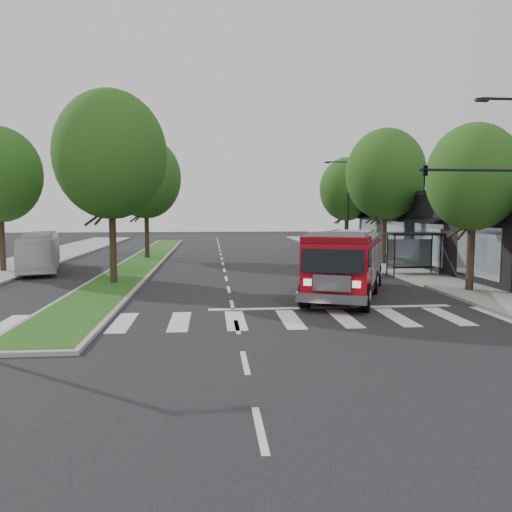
# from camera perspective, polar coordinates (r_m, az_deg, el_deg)

# --- Properties ---
(ground) EXTENTS (140.00, 140.00, 0.00)m
(ground) POSITION_cam_1_polar(r_m,az_deg,el_deg) (21.10, -2.75, -5.60)
(ground) COLOR black
(ground) RESTS_ON ground
(sidewalk_right) EXTENTS (5.00, 80.00, 0.15)m
(sidewalk_right) POSITION_cam_1_polar(r_m,az_deg,el_deg) (33.71, 18.22, -1.62)
(sidewalk_right) COLOR gray
(sidewalk_right) RESTS_ON ground
(median) EXTENTS (3.00, 50.00, 0.15)m
(median) POSITION_cam_1_polar(r_m,az_deg,el_deg) (39.24, -12.67, -0.53)
(median) COLOR gray
(median) RESTS_ON ground
(storefront_row) EXTENTS (8.00, 30.00, 5.00)m
(storefront_row) POSITION_cam_1_polar(r_m,az_deg,el_deg) (35.55, 25.02, 2.42)
(storefront_row) COLOR black
(storefront_row) RESTS_ON ground
(bus_shelter) EXTENTS (3.20, 1.60, 2.61)m
(bus_shelter) POSITION_cam_1_polar(r_m,az_deg,el_deg) (31.33, 17.49, 1.50)
(bus_shelter) COLOR black
(bus_shelter) RESTS_ON ground
(tree_right_near) EXTENTS (4.40, 4.40, 8.05)m
(tree_right_near) POSITION_cam_1_polar(r_m,az_deg,el_deg) (25.89, 23.61, 8.23)
(tree_right_near) COLOR black
(tree_right_near) RESTS_ON ground
(tree_right_mid) EXTENTS (5.60, 5.60, 9.72)m
(tree_right_mid) POSITION_cam_1_polar(r_m,az_deg,el_deg) (36.92, 14.59, 9.03)
(tree_right_mid) COLOR black
(tree_right_mid) RESTS_ON ground
(tree_right_far) EXTENTS (5.00, 5.00, 8.73)m
(tree_right_far) POSITION_cam_1_polar(r_m,az_deg,el_deg) (46.41, 10.37, 7.51)
(tree_right_far) COLOR black
(tree_right_far) RESTS_ON ground
(tree_median_near) EXTENTS (5.80, 5.80, 10.16)m
(tree_median_near) POSITION_cam_1_polar(r_m,az_deg,el_deg) (27.34, -16.29, 11.03)
(tree_median_near) COLOR black
(tree_median_near) RESTS_ON ground
(tree_median_far) EXTENTS (5.60, 5.60, 9.72)m
(tree_median_far) POSITION_cam_1_polar(r_m,az_deg,el_deg) (41.10, -12.49, 8.68)
(tree_median_far) COLOR black
(tree_median_far) RESTS_ON ground
(streetlight_right_near) EXTENTS (4.08, 0.22, 8.00)m
(streetlight_right_near) POSITION_cam_1_polar(r_m,az_deg,el_deg) (20.15, 26.34, 6.69)
(streetlight_right_near) COLOR black
(streetlight_right_near) RESTS_ON ground
(streetlight_right_far) EXTENTS (2.11, 0.20, 8.00)m
(streetlight_right_far) POSITION_cam_1_polar(r_m,az_deg,el_deg) (42.22, 10.28, 5.90)
(streetlight_right_far) COLOR black
(streetlight_right_far) RESTS_ON ground
(fire_engine) EXTENTS (5.89, 9.30, 3.11)m
(fire_engine) POSITION_cam_1_polar(r_m,az_deg,el_deg) (23.42, 10.26, -0.90)
(fire_engine) COLOR #64050C
(fire_engine) RESTS_ON ground
(city_bus) EXTENTS (4.37, 9.35, 2.54)m
(city_bus) POSITION_cam_1_polar(r_m,az_deg,el_deg) (35.45, -23.47, 0.47)
(city_bus) COLOR silver
(city_bus) RESTS_ON ground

